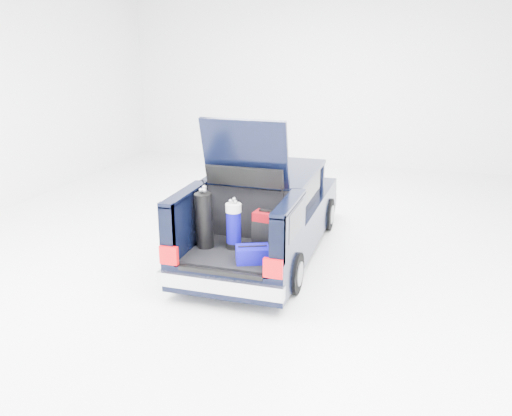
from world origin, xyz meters
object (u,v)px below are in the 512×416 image
(red_suitcase, at_px, (267,232))
(black_golf_bag, at_px, (204,220))
(blue_duffel, at_px, (252,254))
(car, at_px, (266,213))
(blue_golf_bag, at_px, (234,225))

(red_suitcase, relative_size, black_golf_bag, 0.67)
(blue_duffel, bearing_deg, car, 77.63)
(blue_golf_bag, bearing_deg, red_suitcase, 20.47)
(red_suitcase, height_order, black_golf_bag, black_golf_bag)
(car, bearing_deg, blue_golf_bag, -93.00)
(black_golf_bag, bearing_deg, red_suitcase, 27.82)
(red_suitcase, distance_m, black_golf_bag, 0.93)
(car, bearing_deg, blue_duffel, -79.79)
(car, xyz_separation_m, red_suitcase, (0.41, -1.42, 0.22))
(car, height_order, blue_golf_bag, car)
(red_suitcase, xyz_separation_m, black_golf_bag, (-0.91, -0.13, 0.13))
(blue_duffel, bearing_deg, red_suitcase, 57.50)
(red_suitcase, bearing_deg, blue_golf_bag, -167.18)
(red_suitcase, relative_size, blue_duffel, 1.16)
(car, bearing_deg, red_suitcase, -73.76)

